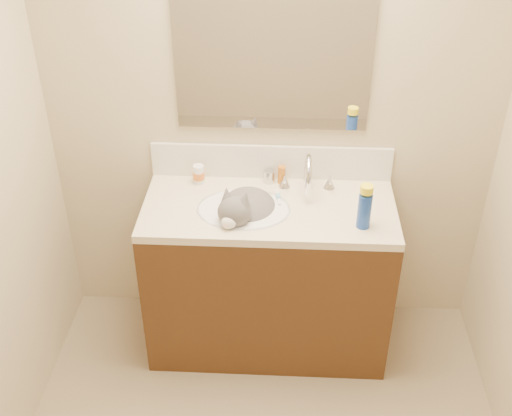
# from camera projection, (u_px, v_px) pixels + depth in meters

# --- Properties ---
(room_shell) EXTENTS (2.24, 2.54, 2.52)m
(room_shell) POSITION_uv_depth(u_px,v_px,m) (260.00, 212.00, 1.87)
(room_shell) COLOR #C1B08F
(room_shell) RESTS_ON ground
(vanity_cabinet) EXTENTS (1.20, 0.55, 0.82)m
(vanity_cabinet) POSITION_uv_depth(u_px,v_px,m) (268.00, 279.00, 3.28)
(vanity_cabinet) COLOR #432712
(vanity_cabinet) RESTS_ON ground
(counter_slab) EXTENTS (1.20, 0.55, 0.04)m
(counter_slab) POSITION_uv_depth(u_px,v_px,m) (269.00, 209.00, 3.04)
(counter_slab) COLOR beige
(counter_slab) RESTS_ON vanity_cabinet
(basin) EXTENTS (0.45, 0.36, 0.14)m
(basin) POSITION_uv_depth(u_px,v_px,m) (244.00, 221.00, 3.05)
(basin) COLOR white
(basin) RESTS_ON vanity_cabinet
(faucet) EXTENTS (0.28, 0.20, 0.21)m
(faucet) POSITION_uv_depth(u_px,v_px,m) (308.00, 176.00, 3.09)
(faucet) COLOR silver
(faucet) RESTS_ON counter_slab
(cat) EXTENTS (0.39, 0.44, 0.32)m
(cat) POSITION_uv_depth(u_px,v_px,m) (246.00, 213.00, 3.03)
(cat) COLOR #555356
(cat) RESTS_ON basin
(backsplash) EXTENTS (1.20, 0.02, 0.18)m
(backsplash) POSITION_uv_depth(u_px,v_px,m) (271.00, 162.00, 3.20)
(backsplash) COLOR silver
(backsplash) RESTS_ON counter_slab
(mirror) EXTENTS (0.90, 0.02, 0.80)m
(mirror) POSITION_uv_depth(u_px,v_px,m) (273.00, 47.00, 2.87)
(mirror) COLOR white
(mirror) RESTS_ON room_shell
(pill_bottle) EXTENTS (0.07, 0.07, 0.10)m
(pill_bottle) POSITION_uv_depth(u_px,v_px,m) (199.00, 174.00, 3.18)
(pill_bottle) COLOR white
(pill_bottle) RESTS_ON counter_slab
(pill_label) EXTENTS (0.07, 0.07, 0.04)m
(pill_label) POSITION_uv_depth(u_px,v_px,m) (199.00, 175.00, 3.18)
(pill_label) COLOR orange
(pill_label) RESTS_ON pill_bottle
(silver_jar) EXTENTS (0.07, 0.07, 0.06)m
(silver_jar) POSITION_uv_depth(u_px,v_px,m) (269.00, 176.00, 3.19)
(silver_jar) COLOR #B7B7BC
(silver_jar) RESTS_ON counter_slab
(amber_bottle) EXTENTS (0.04, 0.04, 0.09)m
(amber_bottle) POSITION_uv_depth(u_px,v_px,m) (282.00, 175.00, 3.18)
(amber_bottle) COLOR #BF6716
(amber_bottle) RESTS_ON counter_slab
(toothbrush) EXTENTS (0.03, 0.13, 0.01)m
(toothbrush) POSITION_uv_depth(u_px,v_px,m) (278.00, 197.00, 3.09)
(toothbrush) COLOR white
(toothbrush) RESTS_ON counter_slab
(toothbrush_head) EXTENTS (0.02, 0.04, 0.02)m
(toothbrush_head) POSITION_uv_depth(u_px,v_px,m) (278.00, 196.00, 3.08)
(toothbrush_head) COLOR #69B7E1
(toothbrush_head) RESTS_ON counter_slab
(spray_can) EXTENTS (0.08, 0.08, 0.17)m
(spray_can) POSITION_uv_depth(u_px,v_px,m) (364.00, 211.00, 2.85)
(spray_can) COLOR #173DA4
(spray_can) RESTS_ON counter_slab
(spray_cap) EXTENTS (0.08, 0.08, 0.04)m
(spray_cap) POSITION_uv_depth(u_px,v_px,m) (367.00, 189.00, 2.78)
(spray_cap) COLOR yellow
(spray_cap) RESTS_ON spray_can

